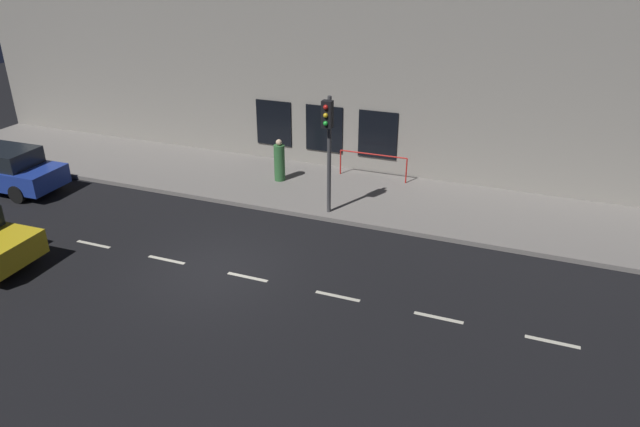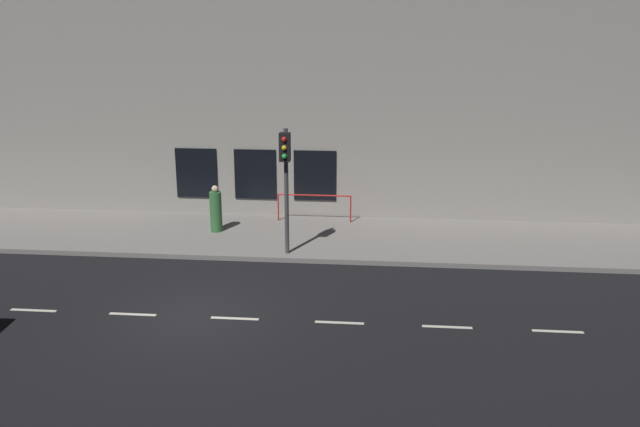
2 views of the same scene
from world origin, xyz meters
The scene contains 7 objects.
ground_plane centered at (0.00, 0.00, 0.00)m, with size 60.00×60.00×0.00m, color black.
sidewalk centered at (6.25, 0.00, 0.07)m, with size 4.50×32.00×0.15m.
building_facade centered at (8.80, 0.00, 4.02)m, with size 0.65×32.00×8.04m.
lane_centre_line centered at (0.00, -1.00, 0.00)m, with size 0.12×27.20×0.01m.
traffic_light centered at (4.34, -1.70, 2.86)m, with size 0.47×0.32×3.86m.
pedestrian_0 centered at (6.41, 0.98, 0.87)m, with size 0.54×0.54×1.58m.
red_railing centered at (7.83, -2.19, 0.90)m, with size 0.05×2.61×0.97m.
Camera 2 is at (-15.42, -4.55, 7.36)m, focal length 38.88 mm.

